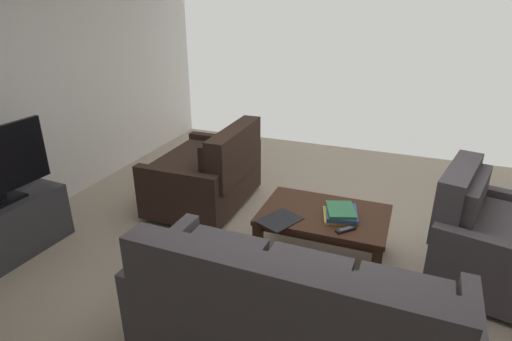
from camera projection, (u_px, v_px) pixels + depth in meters
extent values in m
cube|color=tan|center=(318.00, 272.00, 3.33)|extent=(5.74, 5.98, 0.01)
cube|color=white|center=(15.00, 86.00, 3.79)|extent=(0.12, 5.98, 2.52)
cylinder|color=black|center=(209.00, 287.00, 3.10)|extent=(0.05, 0.05, 0.06)
cube|color=#4C474C|center=(295.00, 323.00, 2.47)|extent=(1.71, 0.82, 0.37)
cube|color=#4C474C|center=(401.00, 314.00, 2.20)|extent=(0.54, 0.70, 0.10)
cube|color=#4C474C|center=(298.00, 288.00, 2.39)|extent=(0.54, 0.70, 0.10)
cube|color=#4C474C|center=(210.00, 265.00, 2.59)|extent=(0.54, 0.70, 0.10)
cube|color=#4C474C|center=(278.00, 307.00, 2.04)|extent=(1.70, 0.22, 0.49)
cube|color=#4C474C|center=(400.00, 324.00, 1.94)|extent=(0.51, 0.13, 0.35)
cube|color=#4C474C|center=(285.00, 293.00, 2.13)|extent=(0.51, 0.13, 0.35)
cube|color=#4C474C|center=(189.00, 268.00, 2.33)|extent=(0.51, 0.13, 0.35)
cube|color=#4C474C|center=(165.00, 277.00, 2.76)|extent=(0.12, 0.78, 0.53)
cylinder|color=black|center=(193.00, 182.00, 4.83)|extent=(0.05, 0.05, 0.06)
cylinder|color=black|center=(155.00, 213.00, 4.16)|extent=(0.05, 0.05, 0.06)
cylinder|color=black|center=(250.00, 192.00, 4.60)|extent=(0.05, 0.05, 0.06)
cylinder|color=black|center=(219.00, 226.00, 3.93)|extent=(0.05, 0.05, 0.06)
cube|color=#33231C|center=(204.00, 183.00, 4.30)|extent=(0.84, 0.95, 0.37)
cube|color=#33231C|center=(201.00, 161.00, 4.21)|extent=(0.74, 0.88, 0.10)
cube|color=#33231C|center=(235.00, 152.00, 4.03)|extent=(0.19, 0.94, 0.48)
cube|color=#33231C|center=(224.00, 151.00, 4.07)|extent=(0.12, 0.85, 0.34)
cube|color=#33231C|center=(225.00, 159.00, 4.72)|extent=(0.83, 0.10, 0.53)
cube|color=#33231C|center=(177.00, 198.00, 3.82)|extent=(0.83, 0.10, 0.53)
cube|color=#3D2316|center=(324.00, 215.00, 3.36)|extent=(1.00, 0.68, 0.04)
cube|color=#3D2316|center=(324.00, 220.00, 3.38)|extent=(0.92, 0.61, 0.05)
cube|color=#3D2316|center=(384.00, 230.00, 3.54)|extent=(0.07, 0.07, 0.38)
cube|color=#3D2316|center=(281.00, 212.00, 3.84)|extent=(0.07, 0.07, 0.38)
cube|color=#3D2316|center=(376.00, 270.00, 3.04)|extent=(0.07, 0.07, 0.38)
cube|color=#3D2316|center=(258.00, 245.00, 3.34)|extent=(0.07, 0.07, 0.38)
cube|color=#38383D|center=(10.00, 228.00, 3.47)|extent=(0.44, 0.93, 0.49)
cube|color=black|center=(1.00, 225.00, 3.51)|extent=(0.06, 0.77, 0.29)
cube|color=black|center=(3.00, 200.00, 3.37)|extent=(0.22, 0.33, 0.02)
cube|color=black|center=(2.00, 196.00, 3.36)|extent=(0.04, 0.06, 0.06)
cylinder|color=black|center=(434.00, 283.00, 3.15)|extent=(0.06, 0.06, 0.06)
cylinder|color=black|center=(451.00, 246.00, 3.61)|extent=(0.06, 0.06, 0.06)
cube|color=#4C474C|center=(495.00, 254.00, 3.12)|extent=(0.94, 0.93, 0.37)
cube|color=#4C474C|center=(506.00, 227.00, 3.02)|extent=(0.84, 0.86, 0.10)
cube|color=#4C474C|center=(457.00, 197.00, 3.15)|extent=(0.35, 0.79, 0.49)
cube|color=#4C474C|center=(473.00, 201.00, 3.09)|extent=(0.28, 0.70, 0.35)
cube|color=#4C474C|center=(489.00, 276.00, 2.76)|extent=(0.79, 0.28, 0.53)
cube|color=#4C474C|center=(504.00, 222.00, 3.42)|extent=(0.79, 0.28, 0.53)
cube|color=#E0CC4C|center=(339.00, 216.00, 3.28)|extent=(0.30, 0.32, 0.02)
cube|color=#385693|center=(342.00, 213.00, 3.27)|extent=(0.29, 0.34, 0.03)
cube|color=#337F51|center=(341.00, 210.00, 3.26)|extent=(0.28, 0.32, 0.02)
cube|color=black|center=(346.00, 230.00, 3.09)|extent=(0.14, 0.15, 0.02)
cube|color=#59595B|center=(346.00, 228.00, 3.09)|extent=(0.10, 0.10, 0.00)
cube|color=black|center=(280.00, 220.00, 3.24)|extent=(0.35, 0.38, 0.01)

